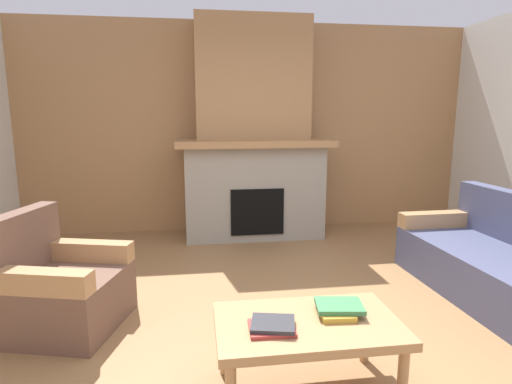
% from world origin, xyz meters
% --- Properties ---
extents(ground, '(9.00, 9.00, 0.00)m').
position_xyz_m(ground, '(0.00, 0.00, 0.00)').
color(ground, olive).
extents(wall_back_wood_panel, '(6.00, 0.12, 2.70)m').
position_xyz_m(wall_back_wood_panel, '(0.00, 3.00, 1.35)').
color(wall_back_wood_panel, '#A87A4C').
rests_on(wall_back_wood_panel, ground).
extents(fireplace, '(1.90, 0.82, 2.70)m').
position_xyz_m(fireplace, '(0.00, 2.62, 1.16)').
color(fireplace, gray).
rests_on(fireplace, ground).
extents(couch, '(0.88, 1.82, 0.85)m').
position_xyz_m(couch, '(1.82, 0.44, 0.29)').
color(couch, '#474C6B').
rests_on(couch, ground).
extents(armchair, '(0.93, 0.93, 0.85)m').
position_xyz_m(armchair, '(-1.72, 0.43, 0.29)').
color(armchair, brown).
rests_on(armchair, ground).
extents(coffee_table, '(1.00, 0.60, 0.43)m').
position_xyz_m(coffee_table, '(-0.13, -0.54, 0.38)').
color(coffee_table, tan).
rests_on(coffee_table, ground).
extents(book_stack_near_edge, '(0.26, 0.24, 0.04)m').
position_xyz_m(book_stack_near_edge, '(-0.34, -0.61, 0.45)').
color(book_stack_near_edge, '#B23833').
rests_on(book_stack_near_edge, coffee_table).
extents(book_stack_center, '(0.28, 0.24, 0.06)m').
position_xyz_m(book_stack_center, '(0.06, -0.49, 0.46)').
color(book_stack_center, gold).
rests_on(book_stack_center, coffee_table).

